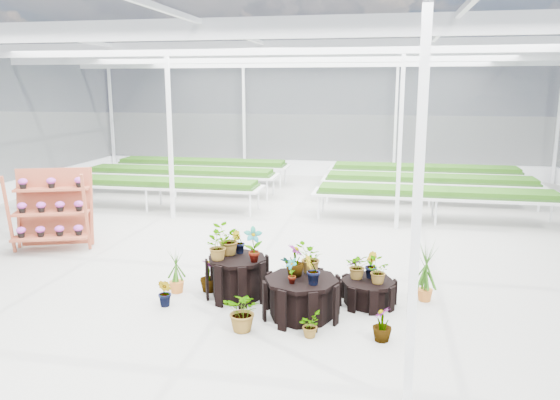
% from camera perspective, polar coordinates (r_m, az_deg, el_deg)
% --- Properties ---
extents(ground_plane, '(24.00, 24.00, 0.00)m').
position_cam_1_polar(ground_plane, '(10.70, -4.05, -7.61)').
color(ground_plane, gray).
rests_on(ground_plane, ground).
extents(greenhouse_shell, '(18.00, 24.00, 4.50)m').
position_cam_1_polar(greenhouse_shell, '(10.18, -4.24, 4.43)').
color(greenhouse_shell, white).
rests_on(greenhouse_shell, ground).
extents(steel_frame, '(18.00, 24.00, 4.50)m').
position_cam_1_polar(steel_frame, '(10.18, -4.24, 4.43)').
color(steel_frame, silver).
rests_on(steel_frame, ground).
extents(nursery_benches, '(16.00, 7.00, 0.84)m').
position_cam_1_polar(nursery_benches, '(17.43, 2.03, 1.47)').
color(nursery_benches, silver).
rests_on(nursery_benches, ground).
extents(plinth_tall, '(1.34, 1.34, 0.71)m').
position_cam_1_polar(plinth_tall, '(9.43, -4.47, -8.06)').
color(plinth_tall, black).
rests_on(plinth_tall, ground).
extents(plinth_mid, '(1.58, 1.58, 0.63)m').
position_cam_1_polar(plinth_mid, '(8.66, 2.26, -10.16)').
color(plinth_mid, black).
rests_on(plinth_mid, ground).
extents(plinth_low, '(1.11, 1.11, 0.41)m').
position_cam_1_polar(plinth_low, '(9.27, 9.14, -9.51)').
color(plinth_low, black).
rests_on(plinth_low, ground).
extents(shelf_rack, '(1.87, 1.40, 1.77)m').
position_cam_1_polar(shelf_rack, '(12.96, -22.77, -1.00)').
color(shelf_rack, brown).
rests_on(shelf_rack, ground).
extents(nursery_plants, '(4.65, 2.60, 1.30)m').
position_cam_1_polar(nursery_plants, '(9.02, 0.77, -7.47)').
color(nursery_plants, '#234D11').
rests_on(nursery_plants, ground).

